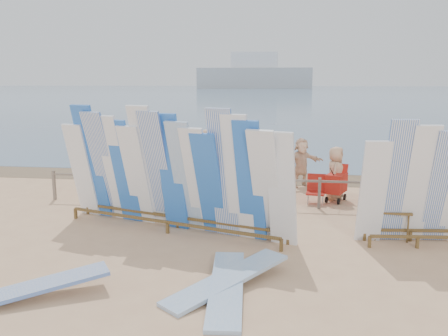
# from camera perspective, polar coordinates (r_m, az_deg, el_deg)

# --- Properties ---
(ground) EXTENTS (160.00, 160.00, 0.00)m
(ground) POSITION_cam_1_polar(r_m,az_deg,el_deg) (11.03, 1.80, -8.68)
(ground) COLOR tan
(ground) RESTS_ON ground
(ocean) EXTENTS (320.00, 240.00, 0.02)m
(ocean) POSITION_cam_1_polar(r_m,az_deg,el_deg) (138.41, 7.18, 9.05)
(ocean) COLOR #486481
(ocean) RESTS_ON ground
(wet_sand_strip) EXTENTS (40.00, 2.60, 0.01)m
(wet_sand_strip) POSITION_cam_1_polar(r_m,az_deg,el_deg) (17.97, 4.10, -1.11)
(wet_sand_strip) COLOR brown
(wet_sand_strip) RESTS_ON ground
(distant_ship) EXTENTS (45.00, 8.00, 14.00)m
(distant_ship) POSITION_cam_1_polar(r_m,az_deg,el_deg) (190.81, 3.67, 11.12)
(distant_ship) COLOR #999EA3
(distant_ship) RESTS_ON ocean
(fence) EXTENTS (12.08, 0.08, 0.90)m
(fence) POSITION_cam_1_polar(r_m,az_deg,el_deg) (13.74, 3.07, -2.07)
(fence) COLOR #786A5B
(fence) RESTS_ON ground
(main_surfboard_rack) EXTENTS (6.06, 2.52, 3.06)m
(main_surfboard_rack) POSITION_cam_1_polar(r_m,az_deg,el_deg) (11.44, -6.36, -0.93)
(main_surfboard_rack) COLOR brown
(main_surfboard_rack) RESTS_ON ground
(side_surfboard_rack) EXTENTS (2.50, 0.97, 2.84)m
(side_surfboard_rack) POSITION_cam_1_polar(r_m,az_deg,el_deg) (11.23, 22.27, -2.35)
(side_surfboard_rack) COLOR brown
(side_surfboard_rack) RESTS_ON ground
(vendor_table) EXTENTS (0.89, 0.67, 1.12)m
(vendor_table) POSITION_cam_1_polar(r_m,az_deg,el_deg) (11.69, 19.41, -6.25)
(vendor_table) COLOR brown
(vendor_table) RESTS_ON ground
(flat_board_a) EXTENTS (0.77, 2.73, 0.25)m
(flat_board_a) POSITION_cam_1_polar(r_m,az_deg,el_deg) (8.46, 0.31, -14.91)
(flat_board_a) COLOR #82A7D1
(flat_board_a) RESTS_ON ground
(flat_board_b) EXTENTS (2.12, 2.45, 0.31)m
(flat_board_b) POSITION_cam_1_polar(r_m,az_deg,el_deg) (8.71, 0.43, -14.14)
(flat_board_b) COLOR #82A7D1
(flat_board_b) RESTS_ON ground
(flat_board_e) EXTENTS (2.57, 1.91, 0.37)m
(flat_board_e) POSITION_cam_1_polar(r_m,az_deg,el_deg) (8.91, -22.55, -14.41)
(flat_board_e) COLOR white
(flat_board_e) RESTS_ON ground
(beach_chair_left) EXTENTS (0.83, 0.84, 0.94)m
(beach_chair_left) POSITION_cam_1_polar(r_m,az_deg,el_deg) (14.93, 6.63, -2.50)
(beach_chair_left) COLOR #B21D13
(beach_chair_left) RESTS_ON ground
(beach_chair_right) EXTENTS (0.60, 0.62, 0.85)m
(beach_chair_right) POSITION_cam_1_polar(r_m,az_deg,el_deg) (14.42, 10.95, -3.20)
(beach_chair_right) COLOR #B21D13
(beach_chair_right) RESTS_ON ground
(stroller) EXTENTS (0.83, 0.96, 1.11)m
(stroller) POSITION_cam_1_polar(r_m,az_deg,el_deg) (14.71, 13.36, -2.22)
(stroller) COLOR #B21D13
(stroller) RESTS_ON ground
(beachgoer_4) EXTENTS (0.55, 1.02, 1.67)m
(beachgoer_4) POSITION_cam_1_polar(r_m,az_deg,el_deg) (14.53, 3.37, -0.55)
(beachgoer_4) COLOR #8C6042
(beachgoer_4) RESTS_ON ground
(beachgoer_0) EXTENTS (0.80, 0.85, 1.62)m
(beachgoer_0) POSITION_cam_1_polar(r_m,az_deg,el_deg) (16.08, -14.10, 0.14)
(beachgoer_0) COLOR tan
(beachgoer_0) RESTS_ON ground
(beachgoer_7) EXTENTS (0.42, 0.65, 1.67)m
(beachgoer_7) POSITION_cam_1_polar(r_m,az_deg,el_deg) (15.79, 21.18, -0.35)
(beachgoer_7) COLOR #8C6042
(beachgoer_7) RESTS_ON ground
(beachgoer_2) EXTENTS (0.99, 0.84, 1.84)m
(beachgoer_2) POSITION_cam_1_polar(r_m,az_deg,el_deg) (15.48, -6.09, 0.43)
(beachgoer_2) COLOR beige
(beachgoer_2) RESTS_ON ground
(beachgoer_5) EXTENTS (1.60, 1.24, 1.68)m
(beachgoer_5) POSITION_cam_1_polar(r_m,az_deg,el_deg) (16.46, 9.28, 0.68)
(beachgoer_5) COLOR beige
(beachgoer_5) RESTS_ON ground
(beachgoer_8) EXTENTS (0.52, 0.90, 1.77)m
(beachgoer_8) POSITION_cam_1_polar(r_m,az_deg,el_deg) (15.46, 18.33, -0.21)
(beachgoer_8) COLOR beige
(beachgoer_8) RESTS_ON ground
(beachgoer_extra_1) EXTENTS (0.81, 1.19, 1.87)m
(beachgoer_extra_1) POSITION_cam_1_polar(r_m,az_deg,el_deg) (18.20, -14.95, 1.70)
(beachgoer_extra_1) COLOR #8C6042
(beachgoer_extra_1) RESTS_ON ground
(beachgoer_9) EXTENTS (1.23, 0.95, 1.77)m
(beachgoer_9) POSITION_cam_1_polar(r_m,az_deg,el_deg) (16.77, 23.78, 0.24)
(beachgoer_9) COLOR tan
(beachgoer_9) RESTS_ON ground
(beachgoer_1) EXTENTS (0.65, 0.59, 1.58)m
(beachgoer_1) POSITION_cam_1_polar(r_m,az_deg,el_deg) (16.10, -11.11, 0.21)
(beachgoer_1) COLOR #8C6042
(beachgoer_1) RESTS_ON ground
(beachgoer_3) EXTENTS (0.74, 1.29, 1.87)m
(beachgoer_3) POSITION_cam_1_polar(r_m,az_deg,el_deg) (17.26, -2.04, 1.59)
(beachgoer_3) COLOR tan
(beachgoer_3) RESTS_ON ground
(beachgoer_11) EXTENTS (1.48, 0.71, 1.53)m
(beachgoer_11) POSITION_cam_1_polar(r_m,az_deg,el_deg) (17.64, -12.54, 0.98)
(beachgoer_11) COLOR beige
(beachgoer_11) RESTS_ON ground
(beachgoer_6) EXTENTS (0.52, 0.86, 1.64)m
(beachgoer_6) POSITION_cam_1_polar(r_m,az_deg,el_deg) (14.88, 13.26, -0.61)
(beachgoer_6) COLOR tan
(beachgoer_6) RESTS_ON ground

